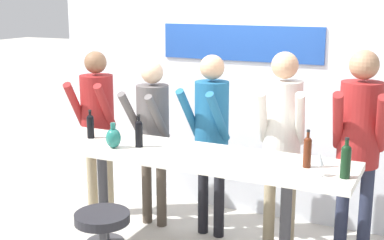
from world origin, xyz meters
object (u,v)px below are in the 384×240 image
person_center_left (211,125)px  wine_bottle_0 (307,150)px  person_center (282,128)px  wine_bottle_3 (346,160)px  wine_glass_0 (319,159)px  person_far_left (97,115)px  person_center_right (359,134)px  wine_bottle_1 (139,132)px  decorative_vase (113,138)px  wine_bottle_2 (90,125)px  person_left (152,125)px  tasting_table (187,167)px

person_center_left → wine_bottle_0: bearing=-24.5°
person_center_left → person_center: (0.67, 0.03, 0.03)m
person_center_left → wine_bottle_0: (1.05, -0.59, 0.04)m
wine_bottle_3 → wine_glass_0: 0.18m
person_center → person_far_left: bearing=170.7°
person_far_left → person_center_right: size_ratio=0.94×
person_center_right → wine_bottle_1: (-1.72, -0.67, -0.02)m
person_center_right → wine_bottle_3: person_center_right is taller
person_far_left → decorative_vase: size_ratio=7.91×
person_center → wine_bottle_2: size_ratio=6.91×
person_center_left → wine_bottle_2: (-0.94, -0.59, 0.03)m
wine_bottle_3 → decorative_vase: size_ratio=1.35×
person_center_left → wine_bottle_2: bearing=-143.1°
person_center → wine_glass_0: (0.50, -0.78, -0.00)m
person_center_left → wine_bottle_3: bearing=-23.0°
wine_bottle_3 → wine_glass_0: size_ratio=1.68×
person_left → wine_bottle_1: person_left is taller
decorative_vase → tasting_table: bearing=15.0°
person_center → wine_bottle_3: size_ratio=6.10×
person_far_left → person_center_left: (1.27, 0.03, 0.02)m
person_center_right → wine_bottle_1: 1.85m
person_far_left → wine_bottle_2: 0.65m
person_far_left → wine_bottle_3: person_far_left is taller
wine_bottle_3 → person_center: bearing=132.3°
person_center_right → person_far_left: bearing=174.8°
wine_bottle_1 → wine_bottle_2: 0.56m
tasting_table → person_center_right: person_center_right is taller
person_center_left → decorative_vase: person_center_left is taller
wine_glass_0 → decorative_vase: bearing=-179.4°
wine_bottle_1 → wine_bottle_3: wine_bottle_3 is taller
wine_bottle_0 → decorative_vase: wine_bottle_0 is taller
person_far_left → person_left: person_far_left is taller
wine_bottle_2 → decorative_vase: size_ratio=1.19×
person_far_left → wine_bottle_2: person_far_left is taller
person_center_right → decorative_vase: bearing=-163.6°
person_far_left → person_left: 0.65m
tasting_table → person_far_left: size_ratio=1.60×
person_center_left → wine_bottle_3: size_ratio=5.92×
tasting_table → wine_bottle_3: wine_bottle_3 is taller
tasting_table → decorative_vase: size_ratio=12.65×
tasting_table → person_center_right: 1.46m
wine_bottle_1 → wine_bottle_3: 1.74m
person_center → decorative_vase: bearing=-158.2°
person_left → wine_bottle_3: 2.09m
person_center_left → person_center_right: size_ratio=0.95×
person_center_right → wine_glass_0: 0.79m
wine_bottle_2 → wine_glass_0: bearing=-4.5°
wine_bottle_1 → decorative_vase: wine_bottle_1 is taller
person_far_left → person_center: (1.94, 0.06, 0.05)m
wine_bottle_0 → person_far_left: bearing=166.3°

